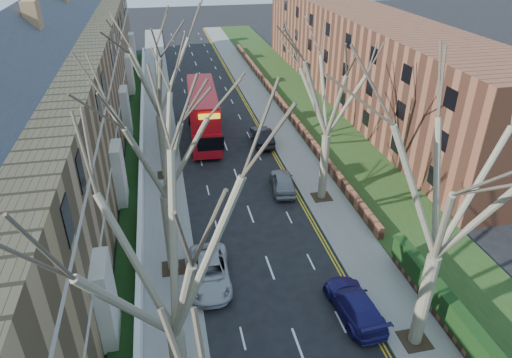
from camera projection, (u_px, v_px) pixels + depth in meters
pavement_left at (159, 126)px, 47.03m from camera, size 3.00×102.00×0.12m
pavement_right at (272, 117)px, 49.20m from camera, size 3.00×102.00×0.12m
terrace_left at (57, 107)px, 36.15m from camera, size 9.70×78.00×13.60m
flats_right at (362, 57)px, 52.31m from camera, size 13.97×54.00×10.00m
front_wall_left at (142, 156)px, 39.62m from camera, size 0.30×78.00×1.00m
grass_verge_right at (312, 113)px, 49.97m from camera, size 6.00×102.00×0.06m
tree_left_mid at (164, 238)px, 14.25m from camera, size 10.50×10.50×14.71m
tree_left_far at (158, 127)px, 22.95m from camera, size 10.15×10.15×14.22m
tree_left_dist at (154, 61)px, 33.07m from camera, size 10.50×10.50×14.71m
tree_right_mid at (455, 173)px, 18.02m from camera, size 10.50×10.50×14.71m
tree_right_far at (331, 79)px, 30.15m from camera, size 10.15×10.15×14.22m
double_decker_bus at (203, 115)px, 43.54m from camera, size 3.29×11.43×4.72m
car_left_far at (209, 272)px, 26.17m from camera, size 2.62×5.17×1.40m
car_right_near at (355, 304)px, 23.98m from camera, size 2.26×4.92×1.39m
car_right_mid at (283, 182)px, 35.40m from camera, size 2.27×4.46×1.46m
car_right_far at (262, 136)px, 42.97m from camera, size 1.77×4.72×1.54m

